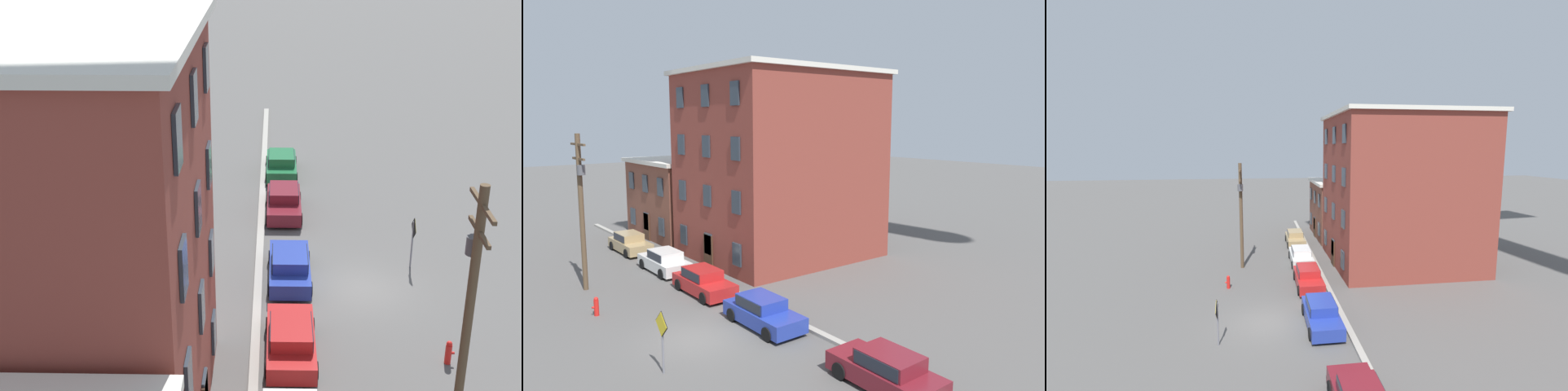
{
  "view_description": "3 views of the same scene",
  "coord_description": "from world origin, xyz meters",
  "views": [
    {
      "loc": [
        -28.08,
        3.8,
        16.23
      ],
      "look_at": [
        -0.62,
        4.37,
        4.67
      ],
      "focal_mm": 50.0,
      "sensor_mm": 36.0,
      "label": 1
    },
    {
      "loc": [
        19.3,
        -10.17,
        9.55
      ],
      "look_at": [
        -0.78,
        5.48,
        5.86
      ],
      "focal_mm": 35.0,
      "sensor_mm": 36.0,
      "label": 2
    },
    {
      "loc": [
        19.33,
        -0.33,
        10.11
      ],
      "look_at": [
        -0.87,
        2.48,
        7.36
      ],
      "focal_mm": 24.0,
      "sensor_mm": 36.0,
      "label": 3
    }
  ],
  "objects": [
    {
      "name": "fire_hydrant",
      "position": [
        -5.49,
        -2.68,
        0.48
      ],
      "size": [
        0.24,
        0.34,
        0.96
      ],
      "color": "red",
      "rests_on": "ground_plane"
    },
    {
      "name": "car_tan",
      "position": [
        -16.62,
        3.37,
        0.75
      ],
      "size": [
        4.4,
        1.92,
        1.43
      ],
      "color": "tan",
      "rests_on": "ground_plane"
    },
    {
      "name": "utility_pole",
      "position": [
        -9.84,
        -1.87,
        5.02
      ],
      "size": [
        2.4,
        0.44,
        8.93
      ],
      "color": "brown",
      "rests_on": "ground_plane"
    },
    {
      "name": "car_white",
      "position": [
        -10.37,
        3.23,
        0.75
      ],
      "size": [
        4.4,
        1.92,
        1.43
      ],
      "color": "silver",
      "rests_on": "ground_plane"
    },
    {
      "name": "apartment_corner",
      "position": [
        -19.6,
        10.98,
        3.26
      ],
      "size": [
        9.08,
        10.48,
        6.48
      ],
      "color": "brown",
      "rests_on": "ground_plane"
    },
    {
      "name": "caution_sign",
      "position": [
        2.03,
        -2.58,
        1.67
      ],
      "size": [
        1.04,
        0.08,
        2.5
      ],
      "color": "slate",
      "rests_on": "ground_plane"
    },
    {
      "name": "car_blue",
      "position": [
        0.66,
        3.1,
        0.75
      ],
      "size": [
        4.4,
        1.92,
        1.43
      ],
      "color": "#233899",
      "rests_on": "ground_plane"
    },
    {
      "name": "ground_plane",
      "position": [
        0.0,
        0.0,
        0.0
      ],
      "size": [
        200.0,
        200.0,
        0.0
      ],
      "primitive_type": "plane",
      "color": "#565451"
    },
    {
      "name": "car_red",
      "position": [
        -5.12,
        3.15,
        0.75
      ],
      "size": [
        4.4,
        1.92,
        1.43
      ],
      "color": "#B21E1E",
      "rests_on": "ground_plane"
    },
    {
      "name": "apartment_midblock",
      "position": [
        -9.51,
        11.84,
        6.56
      ],
      "size": [
        10.97,
        12.19,
        13.1
      ],
      "color": "brown",
      "rests_on": "ground_plane"
    },
    {
      "name": "kerb_strip",
      "position": [
        0.0,
        4.5,
        0.08
      ],
      "size": [
        56.0,
        0.36,
        0.16
      ],
      "primitive_type": "cube",
      "color": "#9E998E",
      "rests_on": "ground_plane"
    }
  ]
}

